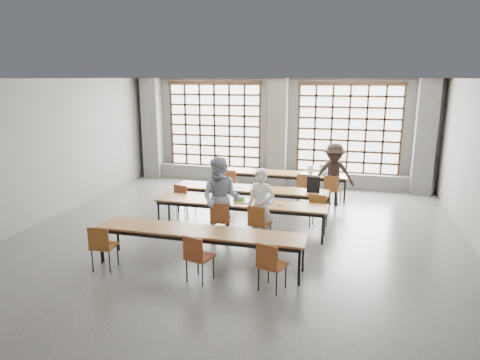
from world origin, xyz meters
name	(u,v)px	position (x,y,z in m)	size (l,w,h in m)	color
floor	(235,239)	(0.00, 0.00, 0.00)	(11.00, 11.00, 0.00)	#494846
ceiling	(235,79)	(0.00, 0.00, 3.50)	(11.00, 11.00, 0.00)	silver
wall_back	(279,132)	(0.00, 5.50, 1.75)	(10.00, 10.00, 0.00)	slate
wall_front	(77,273)	(0.00, -5.50, 1.75)	(10.00, 10.00, 0.00)	slate
wall_left	(38,152)	(-5.00, 0.00, 1.75)	(11.00, 11.00, 0.00)	slate
column_left	(153,129)	(-4.50, 5.22, 1.75)	(0.60, 0.55, 3.50)	#585755
column_mid	(278,133)	(0.00, 5.22, 1.75)	(0.60, 0.55, 3.50)	#585755
column_right	(425,138)	(4.50, 5.22, 1.75)	(0.60, 0.55, 3.50)	#585755
window_left	(215,126)	(-2.25, 5.42, 1.90)	(3.32, 0.12, 3.00)	white
window_right	(349,130)	(2.25, 5.42, 1.90)	(3.32, 0.12, 3.00)	white
sill_ledge	(277,177)	(0.00, 5.30, 0.25)	(9.80, 0.35, 0.50)	#585755
desk_row_a	(280,175)	(0.34, 3.83, 0.66)	(4.00, 0.70, 0.73)	brown
desk_row_b	(251,190)	(-0.08, 1.79, 0.66)	(4.00, 0.70, 0.73)	brown
desk_row_c	(240,205)	(-0.03, 0.49, 0.66)	(4.00, 0.70, 0.73)	brown
desk_row_d	(200,234)	(-0.28, -1.52, 0.66)	(4.00, 0.70, 0.73)	brown
chair_back_left	(230,181)	(-1.06, 3.20, 0.54)	(0.43, 0.44, 0.88)	maroon
chair_back_mid	(304,185)	(1.14, 3.20, 0.54)	(0.43, 0.43, 0.88)	brown
chair_back_right	(332,187)	(1.92, 3.20, 0.54)	(0.52, 0.52, 0.88)	brown
chair_mid_left	(184,197)	(-1.70, 1.16, 0.54)	(0.52, 0.52, 0.88)	brown
chair_mid_centre	(260,203)	(0.30, 1.16, 0.54)	(0.51, 0.51, 0.88)	brown
chair_mid_right	(318,207)	(1.71, 1.16, 0.54)	(0.47, 0.48, 0.88)	brown
chair_front_left	(220,217)	(-0.31, -0.14, 0.54)	(0.48, 0.49, 0.88)	maroon
chair_front_right	(259,221)	(0.55, -0.14, 0.54)	(0.51, 0.51, 0.88)	brown
chair_near_left	(102,243)	(-1.97, -2.15, 0.54)	(0.46, 0.46, 0.88)	brown
chair_near_mid	(197,254)	(-0.10, -2.15, 0.54)	(0.52, 0.52, 0.88)	brown
chair_near_right	(270,262)	(1.20, -2.14, 0.54)	(0.53, 0.53, 0.88)	brown
student_male	(261,206)	(0.57, -0.01, 0.82)	(0.60, 0.39, 1.65)	silver
student_female	(221,199)	(-0.33, -0.01, 0.92)	(0.90, 0.70, 1.84)	#172647
student_back	(334,174)	(1.94, 3.33, 0.87)	(1.13, 0.65, 1.75)	black
laptop_front	(265,200)	(0.55, 0.59, 0.79)	(0.46, 0.44, 0.26)	#B5B5BA
laptop_back	(326,172)	(1.69, 3.94, 0.79)	(0.39, 0.35, 0.26)	#B4B5B9
mouse	(281,204)	(0.92, 0.47, 0.75)	(0.10, 0.06, 0.04)	white
green_box	(239,199)	(-0.08, 0.57, 0.78)	(0.25, 0.09, 0.09)	green
phone	(246,203)	(0.15, 0.39, 0.74)	(0.13, 0.06, 0.01)	black
paper_sheet_a	(229,186)	(-0.68, 1.84, 0.73)	(0.30, 0.21, 0.00)	white
paper_sheet_b	(239,188)	(-0.38, 1.74, 0.73)	(0.30, 0.21, 0.00)	silver
backpack	(313,184)	(1.52, 1.84, 0.93)	(0.32, 0.20, 0.40)	black
plastic_bag	(311,169)	(1.24, 3.88, 0.87)	(0.26, 0.21, 0.29)	silver
red_pouch	(104,244)	(-1.98, -2.07, 0.50)	(0.20, 0.08, 0.06)	maroon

